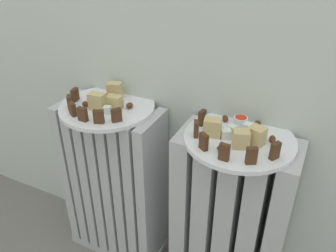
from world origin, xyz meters
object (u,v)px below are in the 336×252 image
(plate_right, at_px, (239,139))
(jam_bowl_right, at_px, (241,121))
(fork, at_px, (250,138))
(radiator_left, at_px, (115,184))
(radiator_right, at_px, (229,223))
(jam_bowl_left, at_px, (104,99))
(plate_left, at_px, (107,107))

(plate_right, bearing_deg, jam_bowl_right, 104.57)
(jam_bowl_right, bearing_deg, fork, -52.12)
(radiator_left, distance_m, plate_right, 0.52)
(plate_right, bearing_deg, radiator_right, -116.57)
(radiator_right, bearing_deg, plate_right, 63.43)
(jam_bowl_right, height_order, fork, jam_bowl_right)
(jam_bowl_left, bearing_deg, plate_left, -33.90)
(plate_left, height_order, jam_bowl_left, jam_bowl_left)
(jam_bowl_right, xyz_separation_m, fork, (0.04, -0.05, -0.01))
(radiator_left, height_order, plate_left, plate_left)
(plate_left, bearing_deg, jam_bowl_left, 146.10)
(plate_left, distance_m, plate_right, 0.42)
(plate_right, height_order, jam_bowl_left, jam_bowl_left)
(radiator_left, bearing_deg, fork, 0.93)
(radiator_left, height_order, jam_bowl_right, jam_bowl_right)
(plate_right, distance_m, fork, 0.03)
(fork, bearing_deg, jam_bowl_left, 179.55)
(plate_right, relative_size, jam_bowl_left, 7.34)
(radiator_left, relative_size, jam_bowl_right, 15.33)
(radiator_left, distance_m, fork, 0.54)
(jam_bowl_right, bearing_deg, radiator_left, -171.18)
(plate_right, xyz_separation_m, jam_bowl_left, (-0.43, 0.01, 0.02))
(plate_right, xyz_separation_m, fork, (0.03, 0.01, 0.01))
(jam_bowl_right, bearing_deg, plate_right, -75.43)
(radiator_left, relative_size, jam_bowl_left, 14.91)
(plate_left, distance_m, jam_bowl_right, 0.40)
(radiator_left, bearing_deg, jam_bowl_right, 8.82)
(radiator_right, xyz_separation_m, plate_right, (0.00, 0.00, 0.31))
(radiator_right, distance_m, plate_right, 0.31)
(plate_left, distance_m, jam_bowl_left, 0.03)
(radiator_right, relative_size, plate_right, 2.03)
(radiator_left, xyz_separation_m, plate_right, (0.42, 0.00, 0.31))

